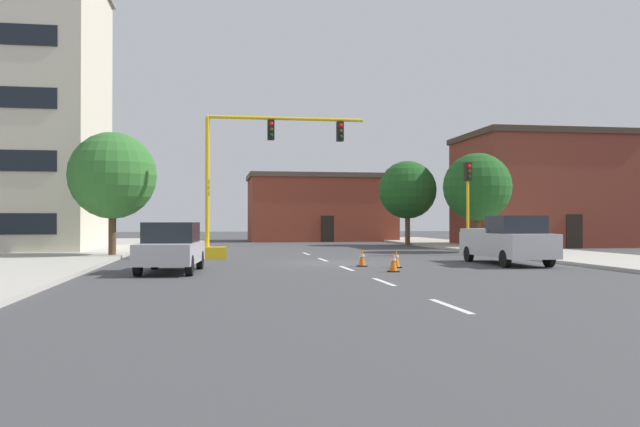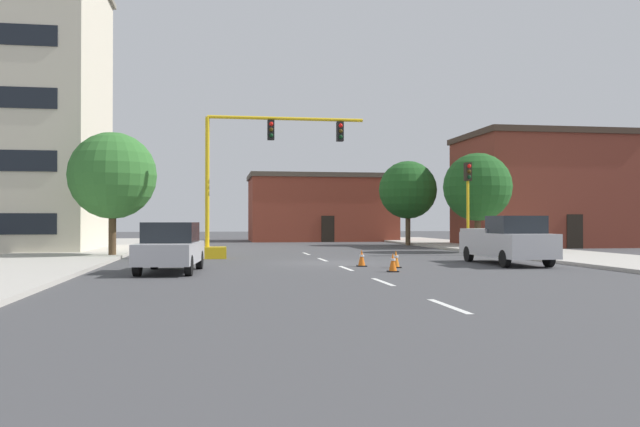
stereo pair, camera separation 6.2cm
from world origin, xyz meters
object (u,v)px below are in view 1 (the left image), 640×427
Objects in this scene: tree_right_far at (407,190)px; tree_left_near at (112,176)px; traffic_cone_roadside_a at (396,259)px; tree_right_mid at (477,187)px; pickup_truck_silver at (507,241)px; traffic_cone_roadside_b at (393,262)px; sedan_silver_near_left at (171,247)px; traffic_cone_roadside_c at (362,258)px; traffic_light_pole_right at (468,187)px; traffic_signal_gantry at (230,212)px.

tree_right_far reaches higher than tree_left_near.
tree_right_mid is at bearing 54.71° from traffic_cone_roadside_a.
pickup_truck_silver reaches higher than traffic_cone_roadside_b.
tree_right_far is at bearing 55.91° from sedan_silver_near_left.
tree_left_near is 18.64m from pickup_truck_silver.
traffic_cone_roadside_b is 2.86m from traffic_cone_roadside_c.
traffic_cone_roadside_b is at bearing -107.89° from tree_right_far.
traffic_light_pole_right is 3.79m from tree_right_mid.
traffic_signal_gantry is 1.49× the size of tree_right_mid.
tree_right_far reaches higher than traffic_cone_roadside_a.
tree_right_mid is 1.05× the size of pickup_truck_silver.
tree_right_far is at bearing 68.72° from traffic_cone_roadside_c.
traffic_light_pole_right is 0.79× the size of tree_left_near.
traffic_cone_roadside_b is at bearing -151.33° from pickup_truck_silver.
pickup_truck_silver is (-1.03, -6.78, -2.55)m from traffic_light_pole_right.
tree_left_near is 15.80m from traffic_cone_roadside_b.
traffic_signal_gantry reaches higher than traffic_light_pole_right.
traffic_light_pole_right is at bearing 31.58° from sedan_silver_near_left.
traffic_signal_gantry is 12.40× the size of traffic_cone_roadside_b.
traffic_cone_roadside_a is (11.74, -8.71, -3.64)m from tree_left_near.
sedan_silver_near_left is 6.81× the size of traffic_cone_roadside_b.
tree_left_near is 13.68m from traffic_cone_roadside_c.
traffic_cone_roadside_c is (10.61, -7.83, -3.65)m from tree_left_near.
sedan_silver_near_left is at bearing -173.87° from traffic_cone_roadside_a.
tree_right_far reaches higher than tree_right_mid.
traffic_light_pole_right is 0.78× the size of tree_right_far.
traffic_cone_roadside_c is at bearing -131.27° from tree_right_mid.
tree_right_far is at bearing 34.81° from tree_left_near.
tree_left_near is at bearing 166.49° from traffic_signal_gantry.
traffic_signal_gantry is 14.70m from tree_right_mid.
tree_right_far is (13.13, 14.37, 1.81)m from traffic_signal_gantry.
tree_right_mid is (1.88, 3.28, 0.17)m from traffic_light_pole_right.
traffic_cone_roadside_a is (-6.99, -21.74, -3.69)m from tree_right_far.
tree_left_near is 9.04× the size of traffic_cone_roadside_a.
tree_right_mid is at bearing 60.14° from traffic_light_pole_right.
pickup_truck_silver is (-1.95, -20.56, -3.05)m from tree_right_far.
traffic_signal_gantry is 19.55m from tree_right_far.
tree_right_mid reaches higher than traffic_cone_roadside_c.
traffic_cone_roadside_a is at bearing -166.83° from pickup_truck_silver.
tree_left_near reaches higher than traffic_cone_roadside_c.
tree_right_mid is (19.70, 2.53, -0.27)m from tree_left_near.
pickup_truck_silver is at bearing -106.15° from tree_right_mid.
traffic_cone_roadside_a is 1.44m from traffic_cone_roadside_c.
tree_left_near is at bearing 177.59° from traffic_light_pole_right.
tree_left_near is at bearing 109.56° from sedan_silver_near_left.
tree_right_mid is 16.09m from traffic_cone_roadside_b.
traffic_signal_gantry reaches higher than traffic_cone_roadside_c.
traffic_signal_gantry reaches higher than traffic_cone_roadside_b.
traffic_signal_gantry is 1.76× the size of traffic_light_pole_right.
tree_left_near is at bearing 136.18° from traffic_cone_roadside_b.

